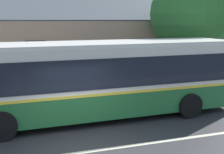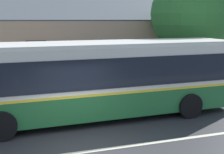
% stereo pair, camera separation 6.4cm
% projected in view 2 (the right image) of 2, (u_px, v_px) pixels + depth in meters
% --- Properties ---
extents(ground_plane, '(300.00, 300.00, 0.00)m').
position_uv_depth(ground_plane, '(85.00, 152.00, 8.37)').
color(ground_plane, '#2D2D30').
extents(sidewalk_far, '(60.00, 3.00, 0.15)m').
position_uv_depth(sidewalk_far, '(61.00, 97.00, 13.98)').
color(sidewalk_far, '#ADAAA3').
rests_on(sidewalk_far, ground).
extents(lane_divider_stripe, '(60.00, 0.16, 0.01)m').
position_uv_depth(lane_divider_stripe, '(85.00, 152.00, 8.37)').
color(lane_divider_stripe, beige).
rests_on(lane_divider_stripe, ground).
extents(community_building, '(25.58, 8.88, 6.55)m').
position_uv_depth(community_building, '(34.00, 46.00, 19.77)').
color(community_building, tan).
rests_on(community_building, ground).
extents(transit_bus, '(12.20, 2.98, 3.02)m').
position_uv_depth(transit_bus, '(92.00, 78.00, 11.01)').
color(transit_bus, '#236633').
rests_on(transit_bus, ground).
extents(street_tree_primary, '(4.73, 4.73, 6.57)m').
position_uv_depth(street_tree_primary, '(193.00, 17.00, 15.94)').
color(street_tree_primary, '#4C3828').
rests_on(street_tree_primary, ground).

